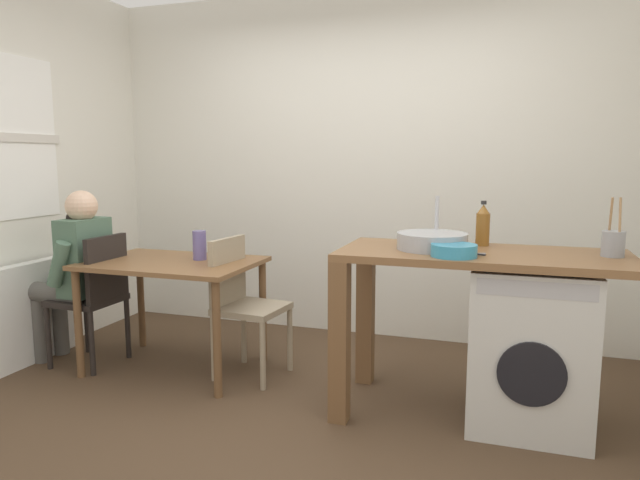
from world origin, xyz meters
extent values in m
plane|color=#4C3826|center=(0.00, 0.00, 0.00)|extent=(5.46, 5.46, 0.00)
cube|color=silver|center=(0.00, 1.75, 1.35)|extent=(4.60, 0.10, 2.70)
cube|color=white|center=(-2.10, 0.30, 1.55)|extent=(0.01, 0.90, 1.10)
cube|color=beige|center=(-2.09, 0.30, 1.55)|extent=(0.02, 0.96, 0.06)
cube|color=white|center=(-2.02, 0.30, 0.35)|extent=(0.10, 0.80, 0.70)
cube|color=brown|center=(-0.99, 0.54, 0.72)|extent=(1.10, 0.76, 0.03)
cylinder|color=brown|center=(-1.49, 0.21, 0.35)|extent=(0.05, 0.05, 0.71)
cylinder|color=brown|center=(-0.49, 0.21, 0.35)|extent=(0.05, 0.05, 0.71)
cylinder|color=brown|center=(-1.49, 0.87, 0.35)|extent=(0.05, 0.05, 0.71)
cylinder|color=brown|center=(-0.49, 0.87, 0.35)|extent=(0.05, 0.05, 0.71)
cube|color=black|center=(-1.61, 0.44, 0.45)|extent=(0.41, 0.41, 0.04)
cube|color=black|center=(-1.43, 0.43, 0.68)|extent=(0.04, 0.38, 0.45)
cylinder|color=black|center=(-1.80, 0.26, 0.23)|extent=(0.04, 0.04, 0.45)
cylinder|color=black|center=(-1.79, 0.62, 0.23)|extent=(0.04, 0.04, 0.45)
cylinder|color=black|center=(-1.44, 0.25, 0.23)|extent=(0.04, 0.04, 0.45)
cylinder|color=black|center=(-1.43, 0.61, 0.23)|extent=(0.04, 0.04, 0.45)
cube|color=gray|center=(-0.44, 0.59, 0.45)|extent=(0.44, 0.44, 0.04)
cube|color=gray|center=(-0.62, 0.61, 0.68)|extent=(0.08, 0.38, 0.45)
cylinder|color=gray|center=(-0.25, 0.75, 0.23)|extent=(0.04, 0.04, 0.45)
cylinder|color=gray|center=(-0.28, 0.39, 0.23)|extent=(0.04, 0.04, 0.45)
cylinder|color=gray|center=(-0.60, 0.78, 0.23)|extent=(0.04, 0.04, 0.45)
cylinder|color=gray|center=(-0.64, 0.43, 0.23)|extent=(0.04, 0.04, 0.45)
cylinder|color=#595651|center=(-1.96, 0.35, 0.23)|extent=(0.11, 0.11, 0.45)
cylinder|color=#595651|center=(-1.95, 0.53, 0.23)|extent=(0.11, 0.11, 0.45)
cylinder|color=#595651|center=(-1.80, 0.35, 0.50)|extent=(0.40, 0.15, 0.14)
cylinder|color=#595651|center=(-1.79, 0.53, 0.50)|extent=(0.40, 0.15, 0.14)
cube|color=#4C6B56|center=(-1.61, 0.44, 0.75)|extent=(0.21, 0.34, 0.52)
cylinder|color=#4C6B56|center=(-1.64, 0.23, 0.74)|extent=(0.19, 0.09, 0.31)
cylinder|color=#4C6B56|center=(-1.63, 0.65, 0.74)|extent=(0.19, 0.09, 0.31)
sphere|color=beige|center=(-1.61, 0.44, 1.09)|extent=(0.21, 0.21, 0.21)
sphere|color=black|center=(-1.67, 0.44, 1.01)|extent=(0.12, 0.12, 0.12)
cube|color=brown|center=(0.98, 0.43, 0.90)|extent=(1.50, 0.68, 0.04)
cube|color=brown|center=(0.28, 0.14, 0.44)|extent=(0.10, 0.10, 0.88)
cube|color=brown|center=(0.28, 0.72, 0.44)|extent=(0.10, 0.10, 0.88)
cube|color=silver|center=(1.24, 0.43, 0.43)|extent=(0.60, 0.60, 0.86)
cylinder|color=black|center=(1.24, 0.12, 0.39)|extent=(0.32, 0.02, 0.32)
cube|color=#B2B2B7|center=(1.24, 0.13, 0.80)|extent=(0.54, 0.01, 0.08)
cylinder|color=#9EA0A5|center=(0.71, 0.43, 0.97)|extent=(0.38, 0.38, 0.09)
cylinder|color=#B2B2B7|center=(0.71, 0.61, 1.06)|extent=(0.02, 0.02, 0.28)
cylinder|color=brown|center=(0.97, 0.66, 1.01)|extent=(0.08, 0.08, 0.18)
cone|color=brown|center=(0.97, 0.66, 1.13)|extent=(0.07, 0.07, 0.05)
cylinder|color=#262626|center=(0.97, 0.66, 1.16)|extent=(0.03, 0.03, 0.02)
cylinder|color=teal|center=(0.85, 0.23, 0.95)|extent=(0.23, 0.23, 0.06)
cylinder|color=#1E546B|center=(0.85, 0.23, 0.97)|extent=(0.18, 0.18, 0.03)
cylinder|color=gray|center=(1.61, 0.48, 0.99)|extent=(0.11, 0.11, 0.13)
cylinder|color=#99724C|center=(1.59, 0.49, 1.13)|extent=(0.01, 0.04, 0.18)
cylinder|color=#99724C|center=(1.63, 0.47, 1.13)|extent=(0.01, 0.05, 0.18)
cylinder|color=slate|center=(-0.84, 0.64, 0.84)|extent=(0.09, 0.09, 0.19)
cube|color=#B2B2B7|center=(0.93, 0.33, 0.92)|extent=(0.15, 0.06, 0.01)
cube|color=#262628|center=(0.93, 0.33, 0.92)|extent=(0.15, 0.06, 0.01)
camera|label=1|loc=(1.09, -2.66, 1.41)|focal=31.87mm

